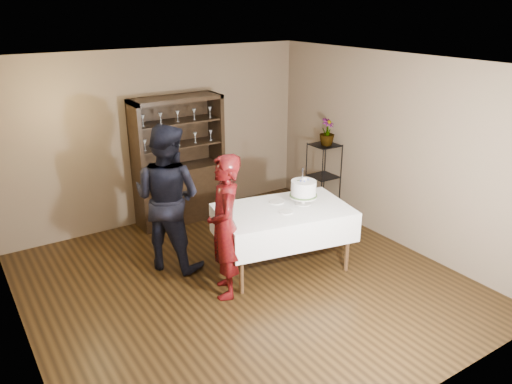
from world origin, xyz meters
TOP-DOWN VIEW (x-y plane):
  - floor at (0.00, 0.00)m, footprint 5.00×5.00m
  - ceiling at (0.00, 0.00)m, footprint 5.00×5.00m
  - back_wall at (0.00, 2.50)m, footprint 5.00×0.02m
  - wall_left at (-2.50, 0.00)m, footprint 0.02×5.00m
  - wall_right at (2.50, 0.00)m, footprint 0.02×5.00m
  - china_hutch at (0.20, 2.25)m, footprint 1.40×0.48m
  - plant_etagere at (2.28, 1.20)m, footprint 0.42×0.42m
  - cake_table at (0.65, 0.08)m, footprint 1.86×1.35m
  - woman at (-0.29, -0.05)m, footprint 0.65×0.76m
  - man at (-0.56, 0.96)m, footprint 1.15×1.19m
  - cake at (0.95, 0.06)m, footprint 0.39×0.39m
  - plate_near at (0.61, -0.04)m, footprint 0.21×0.21m
  - plate_far at (0.70, 0.30)m, footprint 0.26×0.26m
  - potted_plant at (2.28, 1.16)m, footprint 0.31×0.31m

SIDE VIEW (x-z plane):
  - floor at x=0.00m, z-range 0.00..0.00m
  - cake_table at x=0.65m, z-range 0.22..1.07m
  - plant_etagere at x=2.28m, z-range 0.05..1.25m
  - china_hutch at x=0.20m, z-range -0.34..1.66m
  - plate_near at x=0.61m, z-range 0.85..0.86m
  - plate_far at x=0.70m, z-range 0.85..0.86m
  - woman at x=-0.29m, z-range 0.00..1.75m
  - man at x=-0.56m, z-range 0.00..1.94m
  - cake at x=0.95m, z-range 0.80..1.30m
  - back_wall at x=0.00m, z-range 0.00..2.70m
  - wall_left at x=-2.50m, z-range 0.00..2.70m
  - wall_right at x=2.50m, z-range 0.00..2.70m
  - potted_plant at x=2.28m, z-range 1.19..1.62m
  - ceiling at x=0.00m, z-range 2.70..2.70m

